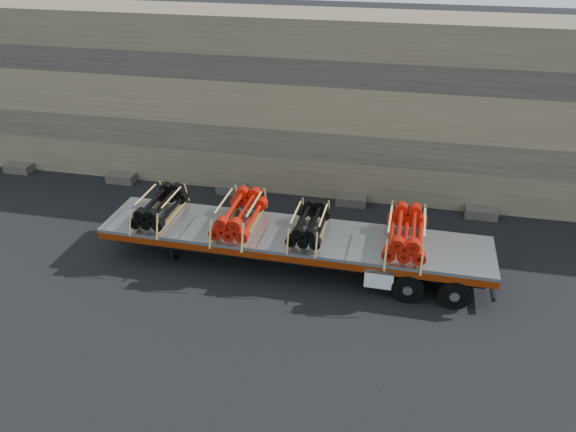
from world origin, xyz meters
name	(u,v)px	position (x,y,z in m)	size (l,w,h in m)	color
ground	(276,261)	(0.00, 0.00, 0.00)	(120.00, 120.00, 0.00)	black
rock_wall	(312,103)	(0.00, 6.50, 3.50)	(44.00, 3.00, 7.00)	#7A6B54
trailer	(293,249)	(0.60, -0.13, 0.63)	(12.59, 2.42, 1.26)	#A7A9AE
bundle_front	(160,207)	(-3.97, -0.07, 1.66)	(1.13, 2.26, 0.80)	black
bundle_midfront	(239,215)	(-1.18, -0.11, 1.70)	(1.25, 2.50, 0.89)	red
bundle_midrear	(309,225)	(1.14, -0.14, 1.64)	(1.07, 2.15, 0.76)	black
bundle_rear	(406,234)	(4.15, -0.18, 1.70)	(1.26, 2.52, 0.89)	red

